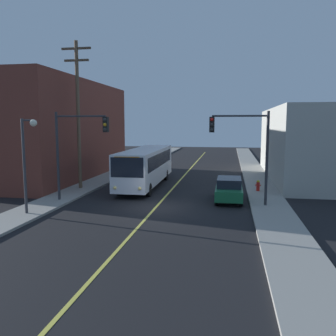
# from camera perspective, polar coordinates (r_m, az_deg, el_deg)

# --- Properties ---
(ground_plane) EXTENTS (120.00, 120.00, 0.00)m
(ground_plane) POSITION_cam_1_polar(r_m,az_deg,el_deg) (22.75, -2.01, -6.42)
(ground_plane) COLOR black
(sidewalk_left) EXTENTS (2.50, 90.00, 0.15)m
(sidewalk_left) POSITION_cam_1_polar(r_m,az_deg,el_deg) (34.19, -10.44, -1.81)
(sidewalk_left) COLOR gray
(sidewalk_left) RESTS_ON ground
(sidewalk_right) EXTENTS (2.50, 90.00, 0.15)m
(sidewalk_right) POSITION_cam_1_polar(r_m,az_deg,el_deg) (32.17, 14.57, -2.49)
(sidewalk_right) COLOR gray
(sidewalk_right) RESTS_ON ground
(lane_stripe_center) EXTENTS (0.16, 60.00, 0.01)m
(lane_stripe_center) POSITION_cam_1_polar(r_m,az_deg,el_deg) (37.30, 2.80, -1.07)
(lane_stripe_center) COLOR #D8CC4C
(lane_stripe_center) RESTS_ON ground
(building_left_brick) EXTENTS (10.00, 20.13, 9.45)m
(building_left_brick) POSITION_cam_1_polar(r_m,az_deg,el_deg) (37.48, -18.99, 5.83)
(building_left_brick) COLOR brown
(building_left_brick) RESTS_ON ground
(building_right_warehouse) EXTENTS (12.00, 19.84, 6.85)m
(building_right_warehouse) POSITION_cam_1_polar(r_m,az_deg,el_deg) (37.39, 25.36, 3.54)
(building_right_warehouse) COLOR #B2B2A8
(building_right_warehouse) RESTS_ON ground
(city_bus) EXTENTS (2.72, 12.19, 3.20)m
(city_bus) POSITION_cam_1_polar(r_m,az_deg,el_deg) (30.25, -3.57, 0.46)
(city_bus) COLOR silver
(city_bus) RESTS_ON ground
(parked_car_green) EXTENTS (1.82, 4.40, 1.62)m
(parked_car_green) POSITION_cam_1_polar(r_m,az_deg,el_deg) (24.86, 9.86, -3.37)
(parked_car_green) COLOR #196038
(parked_car_green) RESTS_ON ground
(utility_pole_near) EXTENTS (2.40, 0.28, 11.63)m
(utility_pole_near) POSITION_cam_1_polar(r_m,az_deg,el_deg) (29.23, -14.38, 9.21)
(utility_pole_near) COLOR brown
(utility_pole_near) RESTS_ON sidewalk_left
(traffic_signal_left_corner) EXTENTS (3.75, 0.48, 6.00)m
(traffic_signal_left_corner) POSITION_cam_1_polar(r_m,az_deg,el_deg) (24.38, -14.35, 4.50)
(traffic_signal_left_corner) COLOR #2D2D33
(traffic_signal_left_corner) RESTS_ON sidewalk_left
(traffic_signal_right_corner) EXTENTS (3.75, 0.48, 6.00)m
(traffic_signal_right_corner) POSITION_cam_1_polar(r_m,az_deg,el_deg) (22.95, 12.01, 4.41)
(traffic_signal_right_corner) COLOR #2D2D33
(traffic_signal_right_corner) RESTS_ON sidewalk_right
(street_lamp_left) EXTENTS (0.98, 0.40, 5.50)m
(street_lamp_left) POSITION_cam_1_polar(r_m,az_deg,el_deg) (21.71, -21.88, 2.42)
(street_lamp_left) COLOR #38383D
(street_lamp_left) RESTS_ON sidewalk_left
(fire_hydrant) EXTENTS (0.44, 0.26, 0.84)m
(fire_hydrant) POSITION_cam_1_polar(r_m,az_deg,el_deg) (28.30, 14.40, -2.74)
(fire_hydrant) COLOR red
(fire_hydrant) RESTS_ON sidewalk_right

